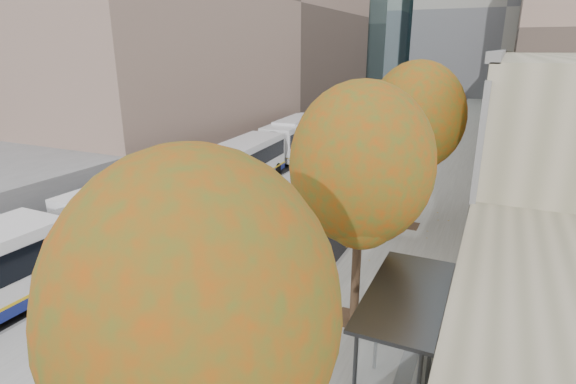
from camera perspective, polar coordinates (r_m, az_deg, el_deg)
The scene contains 11 objects.
bus_platform at distance 36.94m, azimuth 7.26°, elevation 4.49°, with size 4.25×150.00×0.15m, color #A1A1A1.
sidewalk at distance 35.43m, azimuth 19.66°, elevation 2.96°, with size 4.75×150.00×0.08m, color gray.
building_midrise at distance 50.11m, azimuth -12.04°, elevation 22.01°, with size 24.00×46.00×25.00m, color #866B5E.
building_far_block at distance 95.53m, azimuth 26.03°, elevation 19.99°, with size 30.00×18.00×30.00m, color gray.
bus_shelter at distance 12.08m, azimuth 15.60°, elevation -14.16°, with size 1.90×4.40×2.53m.
tree_b at distance 6.45m, azimuth -11.66°, elevation -14.53°, with size 4.00×4.00×6.97m.
tree_c at distance 13.15m, azimuth 9.30°, elevation 3.46°, with size 4.20×4.20×7.28m.
tree_d at distance 21.77m, azimuth 16.01°, elevation 9.20°, with size 4.40×4.40×7.60m.
bus_near at distance 19.84m, azimuth -23.64°, elevation -4.15°, with size 2.71×17.08×2.84m.
bus_far at distance 34.07m, azimuth -1.21°, elevation 6.05°, with size 3.65×17.14×2.84m.
distant_car at distance 52.95m, azimuth 9.18°, elevation 9.13°, with size 1.75×4.34×1.48m, color silver.
Camera 1 is at (7.00, 0.70, 8.44)m, focal length 28.00 mm.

